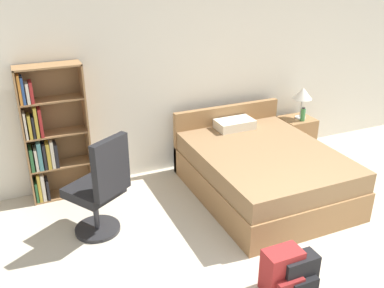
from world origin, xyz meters
The scene contains 9 objects.
wall_back centered at (0.00, 3.23, 1.30)m, with size 9.00×0.06×2.60m.
bookshelf centered at (-1.83, 3.05, 0.77)m, with size 0.72×0.27×1.62m.
bed centered at (0.50, 2.12, 0.31)m, with size 1.55×2.00×0.85m.
office_chair centered at (-1.47, 2.04, 0.54)m, with size 0.69×0.72×1.14m.
nightstand centered at (1.60, 2.91, 0.27)m, with size 0.46×0.43×0.54m.
table_lamp centered at (1.63, 2.90, 0.91)m, with size 0.27×0.27×0.46m.
water_bottle centered at (1.60, 2.80, 0.64)m, with size 0.07×0.07×0.20m.
backpack_black centered at (-0.11, 0.53, 0.17)m, with size 0.34×0.23×0.35m.
backpack_red centered at (-0.24, 0.59, 0.20)m, with size 0.33×0.28×0.41m.
Camera 1 is at (-2.15, -1.78, 2.73)m, focal length 40.00 mm.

